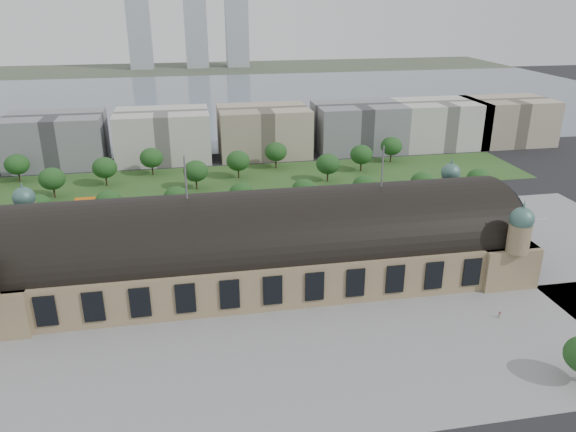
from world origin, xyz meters
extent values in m
plane|color=black|center=(0.00, 0.00, 0.00)|extent=(900.00, 900.00, 0.00)
cube|color=#8F7F59|center=(0.00, 0.00, 6.00)|extent=(150.00, 40.00, 12.00)
cube|color=#8F7F59|center=(-67.00, 0.00, 6.00)|extent=(16.00, 43.00, 12.00)
cube|color=#8F7F59|center=(67.00, 0.00, 6.00)|extent=(16.00, 43.00, 12.00)
cylinder|color=black|center=(0.00, 0.00, 12.00)|extent=(144.00, 37.60, 37.60)
cylinder|color=black|center=(73.00, 0.00, 14.00)|extent=(1.20, 32.00, 32.00)
cylinder|color=#8F7F59|center=(-67.00, 21.00, 16.00)|extent=(6.00, 6.00, 8.00)
sphere|color=#436C62|center=(-67.00, 21.00, 21.50)|extent=(6.40, 6.40, 6.40)
cone|color=#436C62|center=(-67.00, 21.00, 25.50)|extent=(1.00, 1.00, 2.50)
cylinder|color=#8F7F59|center=(67.00, 21.00, 16.00)|extent=(6.00, 6.00, 8.00)
sphere|color=#436C62|center=(67.00, 21.00, 21.50)|extent=(6.40, 6.40, 6.40)
cone|color=#436C62|center=(67.00, 21.00, 25.50)|extent=(1.00, 1.00, 2.50)
cylinder|color=#8F7F59|center=(67.00, -21.00, 16.00)|extent=(6.00, 6.00, 8.00)
sphere|color=#436C62|center=(67.00, -21.00, 21.50)|extent=(6.40, 6.40, 6.40)
cone|color=#436C62|center=(67.00, -21.00, 25.50)|extent=(1.00, 1.00, 2.50)
cylinder|color=#59595B|center=(-20.00, 0.00, 31.50)|extent=(0.50, 0.50, 12.00)
cylinder|color=#59595B|center=(35.00, 0.00, 31.50)|extent=(0.50, 0.50, 12.00)
cube|color=gray|center=(10.00, -44.00, 0.00)|extent=(190.00, 48.00, 0.12)
cube|color=gray|center=(103.00, 0.00, 0.00)|extent=(56.00, 100.00, 0.12)
cube|color=black|center=(-20.00, 38.00, 0.00)|extent=(260.00, 26.00, 0.10)
cube|color=#2E5120|center=(-15.00, 93.00, 0.00)|extent=(300.00, 45.00, 0.10)
cube|color=#C35A0B|center=(-55.00, 62.00, 4.70)|extent=(14.00, 9.00, 0.70)
cube|color=#59595B|center=(-53.00, 68.00, 1.60)|extent=(7.00, 5.00, 3.20)
cylinder|color=#59595B|center=(-60.50, 65.20, 2.20)|extent=(0.50, 0.50, 4.40)
cylinder|color=#59595B|center=(-49.50, 65.20, 2.20)|extent=(0.50, 0.50, 4.40)
cylinder|color=#59595B|center=(-60.50, 58.80, 2.20)|extent=(0.50, 0.50, 4.40)
cylinder|color=#59595B|center=(-49.50, 58.80, 2.20)|extent=(0.50, 0.50, 4.40)
cube|color=slate|center=(0.00, 298.00, 0.00)|extent=(700.00, 320.00, 0.08)
cube|color=#44513D|center=(0.00, 498.00, 0.00)|extent=(700.00, 120.00, 0.14)
cube|color=#9EA8B2|center=(-60.00, 508.00, 40.00)|extent=(24.00, 24.00, 80.00)
cube|color=#9EA8B2|center=(0.00, 508.00, 42.50)|extent=(24.00, 24.00, 85.00)
cube|color=#9EA8B2|center=(45.00, 508.00, 37.50)|extent=(24.00, 24.00, 75.00)
cube|color=gray|center=(-80.00, 133.00, 12.00)|extent=(45.00, 32.00, 24.00)
cube|color=beige|center=(-30.00, 133.00, 12.00)|extent=(45.00, 32.00, 24.00)
cube|color=tan|center=(20.00, 133.00, 12.00)|extent=(45.00, 32.00, 24.00)
cube|color=gray|center=(70.00, 133.00, 12.00)|extent=(45.00, 32.00, 24.00)
cube|color=beige|center=(115.00, 133.00, 12.00)|extent=(45.00, 32.00, 24.00)
cube|color=tan|center=(155.00, 133.00, 12.00)|extent=(45.00, 32.00, 24.00)
cylinder|color=#2D2116|center=(-72.00, 53.00, 2.16)|extent=(0.70, 0.70, 4.32)
ellipsoid|color=#1B4619|center=(-72.00, 53.00, 7.44)|extent=(9.60, 9.60, 8.16)
cylinder|color=#2D2116|center=(-48.00, 53.00, 2.16)|extent=(0.70, 0.70, 4.32)
ellipsoid|color=#1B4619|center=(-48.00, 53.00, 7.44)|extent=(9.60, 9.60, 8.16)
cylinder|color=#2D2116|center=(-24.00, 53.00, 2.16)|extent=(0.70, 0.70, 4.32)
ellipsoid|color=#1B4619|center=(-24.00, 53.00, 7.44)|extent=(9.60, 9.60, 8.16)
cylinder|color=#2D2116|center=(0.00, 53.00, 2.16)|extent=(0.70, 0.70, 4.32)
ellipsoid|color=#1B4619|center=(0.00, 53.00, 7.44)|extent=(9.60, 9.60, 8.16)
cylinder|color=#2D2116|center=(24.00, 53.00, 2.16)|extent=(0.70, 0.70, 4.32)
ellipsoid|color=#1B4619|center=(24.00, 53.00, 7.44)|extent=(9.60, 9.60, 8.16)
cylinder|color=#2D2116|center=(48.00, 53.00, 2.16)|extent=(0.70, 0.70, 4.32)
ellipsoid|color=#1B4619|center=(48.00, 53.00, 7.44)|extent=(9.60, 9.60, 8.16)
cylinder|color=#2D2116|center=(72.00, 53.00, 2.16)|extent=(0.70, 0.70, 4.32)
ellipsoid|color=#1B4619|center=(72.00, 53.00, 7.44)|extent=(9.60, 9.60, 8.16)
cylinder|color=#2D2116|center=(96.00, 53.00, 2.16)|extent=(0.70, 0.70, 4.32)
ellipsoid|color=#1B4619|center=(96.00, 53.00, 7.44)|extent=(9.60, 9.60, 8.16)
cylinder|color=#2D2116|center=(-92.00, 107.00, 2.34)|extent=(0.70, 0.70, 4.68)
ellipsoid|color=#1B4619|center=(-92.00, 107.00, 8.06)|extent=(10.40, 10.40, 8.84)
cylinder|color=#2D2116|center=(-73.00, 83.00, 2.34)|extent=(0.70, 0.70, 4.68)
ellipsoid|color=#1B4619|center=(-73.00, 83.00, 8.06)|extent=(10.40, 10.40, 8.84)
cylinder|color=#2D2116|center=(-54.00, 95.00, 2.34)|extent=(0.70, 0.70, 4.68)
ellipsoid|color=#1B4619|center=(-54.00, 95.00, 8.06)|extent=(10.40, 10.40, 8.84)
cylinder|color=#2D2116|center=(-35.00, 107.00, 2.34)|extent=(0.70, 0.70, 4.68)
ellipsoid|color=#1B4619|center=(-35.00, 107.00, 8.06)|extent=(10.40, 10.40, 8.84)
cylinder|color=#2D2116|center=(-16.00, 83.00, 2.34)|extent=(0.70, 0.70, 4.68)
ellipsoid|color=#1B4619|center=(-16.00, 83.00, 8.06)|extent=(10.40, 10.40, 8.84)
cylinder|color=#2D2116|center=(3.00, 95.00, 2.34)|extent=(0.70, 0.70, 4.68)
ellipsoid|color=#1B4619|center=(3.00, 95.00, 8.06)|extent=(10.40, 10.40, 8.84)
cylinder|color=#2D2116|center=(22.00, 107.00, 2.34)|extent=(0.70, 0.70, 4.68)
ellipsoid|color=#1B4619|center=(22.00, 107.00, 8.06)|extent=(10.40, 10.40, 8.84)
cylinder|color=#2D2116|center=(41.00, 83.00, 2.34)|extent=(0.70, 0.70, 4.68)
ellipsoid|color=#1B4619|center=(41.00, 83.00, 8.06)|extent=(10.40, 10.40, 8.84)
cylinder|color=#2D2116|center=(60.00, 95.00, 2.34)|extent=(0.70, 0.70, 4.68)
ellipsoid|color=#1B4619|center=(60.00, 95.00, 8.06)|extent=(10.40, 10.40, 8.84)
cylinder|color=#2D2116|center=(79.00, 107.00, 2.34)|extent=(0.70, 0.70, 4.68)
ellipsoid|color=#1B4619|center=(79.00, 107.00, 8.06)|extent=(10.40, 10.40, 8.84)
imported|color=gray|center=(-74.91, 38.82, 0.72)|extent=(4.45, 1.74, 1.44)
imported|color=black|center=(-71.37, 37.49, 0.74)|extent=(5.40, 2.65, 1.48)
imported|color=maroon|center=(-16.32, 41.21, 0.70)|extent=(5.05, 2.57, 1.40)
imported|color=#1C1A4B|center=(-1.32, 30.18, 0.75)|extent=(4.45, 1.86, 1.51)
imported|color=silver|center=(87.72, 30.66, 0.70)|extent=(5.30, 2.94, 1.40)
imported|color=black|center=(-74.01, 25.00, 0.65)|extent=(4.11, 3.27, 1.31)
imported|color=maroon|center=(-67.46, 25.00, 0.79)|extent=(6.15, 5.50, 1.58)
imported|color=#1B1A4A|center=(-46.82, 23.72, 0.74)|extent=(5.51, 4.07, 1.48)
imported|color=slate|center=(-34.99, 25.00, 0.67)|extent=(4.20, 3.09, 1.33)
imported|color=silver|center=(-57.13, 24.58, 0.66)|extent=(4.00, 3.54, 1.31)
imported|color=gray|center=(-31.85, 21.06, 0.70)|extent=(5.54, 4.07, 1.40)
imported|color=black|center=(-38.73, 21.00, 0.69)|extent=(4.96, 4.43, 1.38)
imported|color=red|center=(-3.25, 32.00, 1.70)|extent=(12.43, 3.91, 3.41)
imported|color=silver|center=(-5.95, 32.00, 1.59)|extent=(11.56, 3.44, 3.18)
imported|color=silver|center=(12.14, 31.33, 1.76)|extent=(12.80, 3.96, 3.51)
imported|color=gray|center=(56.46, -33.46, 0.87)|extent=(0.96, 0.72, 1.75)
camera|label=1|loc=(-19.34, -144.98, 77.19)|focal=35.00mm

